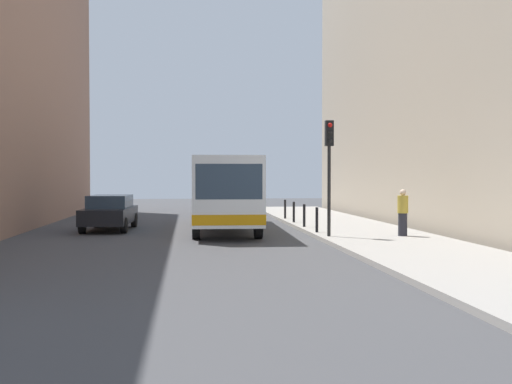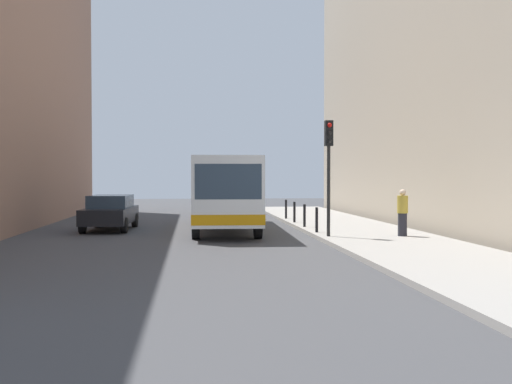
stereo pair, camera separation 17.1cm
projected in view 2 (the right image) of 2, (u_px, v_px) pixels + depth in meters
name	position (u px, v px, depth m)	size (l,w,h in m)	color
ground_plane	(227.00, 239.00, 22.18)	(80.00, 80.00, 0.00)	#424244
sidewalk	(371.00, 235.00, 22.75)	(4.40, 40.00, 0.15)	#9E9991
building_right	(478.00, 40.00, 27.15)	(7.00, 32.00, 16.76)	#B2A38C
bus	(224.00, 189.00, 26.06)	(2.82, 11.09, 3.00)	white
car_beside_bus	(110.00, 212.00, 25.70)	(2.03, 4.48, 1.48)	black
car_behind_bus	(226.00, 202.00, 35.28)	(1.92, 4.43, 1.48)	navy
traffic_light	(329.00, 156.00, 21.45)	(0.28, 0.33, 4.10)	black
bollard_near	(317.00, 220.00, 23.07)	(0.11, 0.11, 0.95)	black
bollard_mid	(304.00, 216.00, 25.58)	(0.11, 0.11, 0.95)	black
bollard_far	(294.00, 212.00, 28.09)	(0.11, 0.11, 0.95)	black
bollard_farthest	(286.00, 209.00, 30.59)	(0.11, 0.11, 0.95)	black
pedestrian_near_signal	(402.00, 213.00, 21.63)	(0.38, 0.38, 1.67)	#26262D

